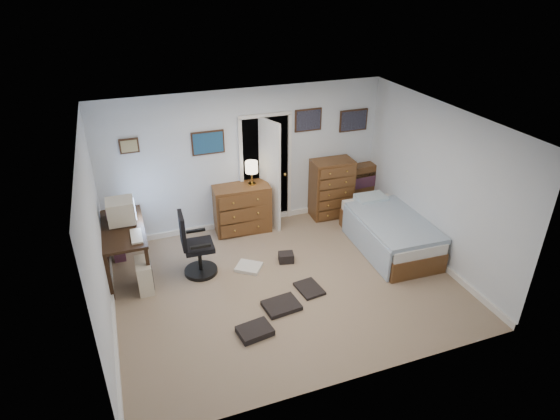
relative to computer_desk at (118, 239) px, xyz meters
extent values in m
cube|color=gray|center=(2.29, -1.13, -0.62)|extent=(5.00, 4.00, 0.02)
cube|color=black|center=(0.09, 0.00, 0.16)|extent=(0.63, 1.37, 0.04)
cube|color=black|center=(-0.18, -0.64, -0.23)|extent=(0.05, 0.05, 0.75)
cube|color=black|center=(0.37, -0.64, -0.23)|extent=(0.05, 0.05, 0.75)
cube|color=black|center=(-0.18, 0.64, -0.23)|extent=(0.05, 0.05, 0.75)
cube|color=black|center=(0.37, 0.64, -0.23)|extent=(0.05, 0.05, 0.75)
cube|color=black|center=(-0.20, 0.00, -0.19)|extent=(0.03, 1.26, 0.53)
cube|color=beige|center=(0.11, 0.15, 0.38)|extent=(0.40, 0.38, 0.36)
cube|color=#8CB2F2|center=(0.32, 0.15, 0.38)|extent=(0.01, 0.29, 0.23)
cube|color=beige|center=(0.11, 0.15, 0.19)|extent=(0.26, 0.26, 0.02)
cube|color=beige|center=(0.27, -0.35, 0.19)|extent=(0.16, 0.42, 0.03)
cube|color=beige|center=(0.29, -0.55, -0.37)|extent=(0.21, 0.44, 0.47)
cube|color=black|center=(0.40, -0.55, -0.37)|extent=(0.01, 0.32, 0.37)
cylinder|color=black|center=(1.14, -0.42, -0.58)|extent=(0.53, 0.53, 0.06)
cylinder|color=black|center=(1.14, -0.42, -0.36)|extent=(0.06, 0.06, 0.40)
cube|color=black|center=(1.14, -0.42, -0.12)|extent=(0.45, 0.45, 0.08)
cube|color=black|center=(0.93, -0.41, 0.18)|extent=(0.07, 0.40, 0.54)
cube|color=black|center=(1.13, -0.66, 0.02)|extent=(0.30, 0.06, 0.04)
cube|color=black|center=(1.15, -0.18, 0.02)|extent=(0.30, 0.06, 0.04)
cube|color=maroon|center=(-0.03, 0.39, -0.16)|extent=(0.18, 0.18, 0.89)
cube|color=brown|center=(2.12, 0.64, -0.17)|extent=(1.01, 0.54, 0.87)
cylinder|color=gold|center=(2.32, 0.64, 0.27)|extent=(0.14, 0.14, 0.02)
cylinder|color=gold|center=(2.32, 0.64, 0.40)|extent=(0.03, 0.03, 0.26)
cylinder|color=beige|center=(2.32, 0.64, 0.59)|extent=(0.23, 0.23, 0.20)
cube|color=black|center=(2.64, 1.17, 0.39)|extent=(0.90, 0.60, 2.00)
cube|color=white|center=(2.19, 0.84, 0.39)|extent=(0.06, 0.05, 2.00)
cube|color=white|center=(3.09, 0.84, 0.39)|extent=(0.06, 0.05, 2.00)
cube|color=white|center=(2.64, 0.84, 1.41)|extent=(0.96, 0.05, 0.06)
cube|color=white|center=(2.60, 0.73, 0.39)|extent=(0.31, 0.77, 2.00)
sphere|color=gold|center=(2.91, 0.58, 0.39)|extent=(0.06, 0.06, 0.06)
cube|color=brown|center=(3.86, 0.62, -0.05)|extent=(0.78, 0.48, 1.12)
cube|color=brown|center=(4.70, 0.74, -0.16)|extent=(1.00, 0.30, 0.89)
cube|color=black|center=(4.70, 0.67, 0.00)|extent=(0.91, 0.15, 0.30)
cube|color=maroon|center=(4.70, 0.67, -0.04)|extent=(0.80, 0.16, 0.22)
cube|color=brown|center=(4.29, -0.76, -0.44)|extent=(1.03, 1.95, 0.34)
cube|color=white|center=(4.29, -0.76, -0.19)|extent=(0.99, 1.91, 0.17)
cube|color=#5679A0|center=(4.29, -0.86, -0.08)|extent=(1.08, 1.67, 0.10)
cube|color=#5679A0|center=(3.78, -0.84, -0.34)|extent=(0.10, 1.63, 0.52)
cube|color=#76A6BD|center=(4.32, -0.04, -0.04)|extent=(0.54, 0.38, 0.12)
cube|color=#331E11|center=(0.39, 0.85, 1.14)|extent=(0.30, 0.03, 0.24)
cube|color=#929E56|center=(0.39, 0.83, 1.14)|extent=(0.25, 0.01, 0.19)
cube|color=#331E11|center=(1.64, 0.85, 1.04)|extent=(0.55, 0.03, 0.40)
cube|color=#0C4A54|center=(1.64, 0.83, 1.04)|extent=(0.50, 0.01, 0.35)
cube|color=#331E11|center=(3.44, 0.85, 1.24)|extent=(0.50, 0.03, 0.40)
cube|color=black|center=(3.44, 0.83, 1.24)|extent=(0.45, 0.01, 0.35)
cube|color=#331E11|center=(4.34, 0.85, 1.14)|extent=(0.55, 0.03, 0.40)
cube|color=black|center=(4.34, 0.83, 1.14)|extent=(0.50, 0.01, 0.35)
cube|color=black|center=(2.50, -0.59, -0.53)|extent=(0.27, 0.24, 0.15)
cube|color=black|center=(1.53, -2.02, -0.56)|extent=(0.48, 0.39, 0.09)
cube|color=black|center=(2.04, -1.64, -0.58)|extent=(0.52, 0.43, 0.06)
cube|color=silver|center=(1.87, -0.58, -0.58)|extent=(0.50, 0.49, 0.05)
cube|color=black|center=(2.56, -1.41, -0.59)|extent=(0.38, 0.47, 0.04)
camera|label=1|loc=(0.25, -6.50, 3.68)|focal=30.00mm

